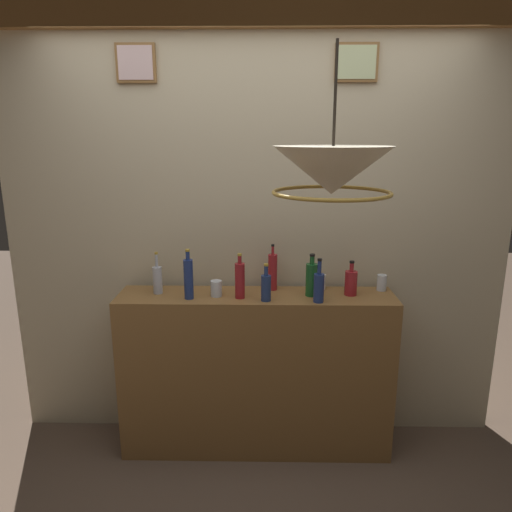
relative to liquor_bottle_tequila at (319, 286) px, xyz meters
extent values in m
cube|color=beige|center=(-0.35, 0.36, 0.30)|extent=(3.10, 0.08, 2.80)
cube|color=olive|center=(-0.35, 0.30, 1.46)|extent=(3.10, 0.10, 0.14)
cube|color=olive|center=(-1.04, 0.31, 1.22)|extent=(0.23, 0.03, 0.21)
cube|color=beige|center=(-1.04, 0.30, 1.22)|extent=(0.20, 0.01, 0.18)
cube|color=olive|center=(0.20, 0.31, 1.22)|extent=(0.24, 0.03, 0.21)
cube|color=beige|center=(0.20, 0.30, 1.22)|extent=(0.21, 0.01, 0.18)
cube|color=olive|center=(-0.35, 0.11, -0.60)|extent=(1.64, 0.34, 1.01)
cylinder|color=navy|center=(0.00, 0.00, -0.01)|extent=(0.06, 0.06, 0.16)
cylinder|color=navy|center=(0.00, 0.00, 0.11)|extent=(0.02, 0.02, 0.08)
cylinder|color=black|center=(0.00, 0.00, 0.16)|extent=(0.03, 0.03, 0.01)
cylinder|color=silver|center=(-0.94, 0.14, -0.01)|extent=(0.06, 0.06, 0.16)
cylinder|color=silver|center=(-0.94, 0.14, 0.11)|extent=(0.02, 0.02, 0.08)
cylinder|color=#B7932D|center=(-0.94, 0.14, 0.15)|extent=(0.02, 0.02, 0.01)
cylinder|color=navy|center=(-0.74, 0.05, 0.02)|extent=(0.05, 0.05, 0.23)
cylinder|color=navy|center=(-0.74, 0.05, 0.16)|extent=(0.02, 0.02, 0.05)
cylinder|color=#B7932D|center=(-0.74, 0.05, 0.19)|extent=(0.03, 0.03, 0.01)
cylinder|color=maroon|center=(-0.26, 0.22, 0.02)|extent=(0.06, 0.06, 0.22)
cylinder|color=maroon|center=(-0.26, 0.22, 0.15)|extent=(0.02, 0.02, 0.05)
cylinder|color=black|center=(-0.26, 0.22, 0.19)|extent=(0.02, 0.02, 0.01)
cylinder|color=#195826|center=(-0.03, 0.11, 0.00)|extent=(0.07, 0.07, 0.19)
cylinder|color=#195826|center=(-0.03, 0.11, 0.12)|extent=(0.03, 0.03, 0.05)
cylinder|color=black|center=(-0.03, 0.11, 0.15)|extent=(0.03, 0.03, 0.01)
cylinder|color=navy|center=(-0.30, 0.02, -0.02)|extent=(0.06, 0.06, 0.15)
cylinder|color=navy|center=(-0.30, 0.02, 0.09)|extent=(0.02, 0.02, 0.06)
cylinder|color=#B7932D|center=(-0.30, 0.02, 0.12)|extent=(0.03, 0.03, 0.01)
cylinder|color=#A31E26|center=(0.20, 0.13, -0.02)|extent=(0.07, 0.07, 0.14)
cylinder|color=#A31E26|center=(0.20, 0.13, 0.08)|extent=(0.02, 0.02, 0.05)
cylinder|color=black|center=(0.20, 0.13, 0.11)|extent=(0.03, 0.03, 0.01)
cylinder|color=maroon|center=(-0.45, 0.06, 0.01)|extent=(0.06, 0.06, 0.21)
cylinder|color=maroon|center=(-0.45, 0.06, 0.14)|extent=(0.02, 0.02, 0.05)
cylinder|color=#B7932D|center=(-0.45, 0.06, 0.17)|extent=(0.02, 0.02, 0.01)
cylinder|color=silver|center=(0.41, 0.21, -0.04)|extent=(0.06, 0.06, 0.10)
cylinder|color=silver|center=(-0.59, 0.09, -0.05)|extent=(0.07, 0.07, 0.09)
cylinder|color=silver|center=(0.04, 0.24, -0.05)|extent=(0.06, 0.06, 0.09)
cone|color=#EFE5C6|center=(-0.04, -0.62, 0.69)|extent=(0.48, 0.48, 0.19)
cylinder|color=black|center=(-0.04, -0.62, 0.98)|extent=(0.01, 0.01, 0.39)
torus|color=#AD8433|center=(-0.04, -0.62, 0.60)|extent=(0.48, 0.48, 0.02)
camera|label=1|loc=(-0.31, -2.55, 0.83)|focal=33.42mm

